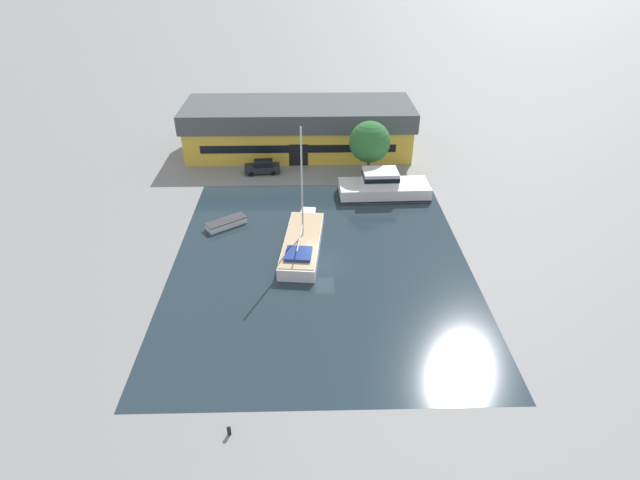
{
  "coord_description": "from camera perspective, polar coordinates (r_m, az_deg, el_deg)",
  "views": [
    {
      "loc": [
        -0.91,
        -37.15,
        25.81
      ],
      "look_at": [
        0.0,
        2.44,
        1.0
      ],
      "focal_mm": 28.0,
      "sensor_mm": 36.0,
      "label": 1
    }
  ],
  "objects": [
    {
      "name": "sailboat_moored",
      "position": [
        46.96,
        -2.03,
        -0.3
      ],
      "size": [
        4.32,
        11.7,
        11.75
      ],
      "rotation": [
        0.0,
        0.0,
        -0.1
      ],
      "color": "white",
      "rests_on": "water_canal"
    },
    {
      "name": "small_dinghy",
      "position": [
        51.64,
        -10.65,
        1.93
      ],
      "size": [
        4.26,
        3.61,
        0.69
      ],
      "rotation": [
        0.0,
        0.0,
        5.33
      ],
      "color": "white",
      "rests_on": "water_canal"
    },
    {
      "name": "motor_cruiser",
      "position": [
        56.95,
        7.19,
        6.08
      ],
      "size": [
        10.27,
        4.35,
        3.05
      ],
      "rotation": [
        0.0,
        0.0,
        1.6
      ],
      "color": "white",
      "rests_on": "water_canal"
    },
    {
      "name": "parked_car",
      "position": [
        62.5,
        -6.58,
        8.29
      ],
      "size": [
        4.43,
        2.09,
        1.65
      ],
      "rotation": [
        0.0,
        0.0,
        1.65
      ],
      "color": "#1E2328",
      "rests_on": "ground"
    },
    {
      "name": "mooring_bollard",
      "position": [
        32.34,
        -10.36,
        -20.61
      ],
      "size": [
        0.26,
        0.26,
        0.66
      ],
      "color": "black",
      "rests_on": "ground"
    },
    {
      "name": "quay_tree_near_building",
      "position": [
        59.38,
        5.7,
        11.09
      ],
      "size": [
        4.81,
        4.81,
        7.12
      ],
      "color": "brown",
      "rests_on": "ground"
    },
    {
      "name": "ground_plane",
      "position": [
        45.25,
        0.07,
        -2.71
      ],
      "size": [
        440.0,
        440.0,
        0.0
      ],
      "primitive_type": "plane",
      "color": "gray"
    },
    {
      "name": "water_canal",
      "position": [
        45.25,
        0.07,
        -2.71
      ],
      "size": [
        26.71,
        32.51,
        0.01
      ],
      "primitive_type": "cube",
      "color": "#1E2D38",
      "rests_on": "ground"
    },
    {
      "name": "warehouse_building",
      "position": [
        68.23,
        -2.44,
        12.73
      ],
      "size": [
        29.95,
        10.55,
        6.41
      ],
      "rotation": [
        0.0,
        0.0,
        -0.0
      ],
      "color": "gold",
      "rests_on": "ground"
    }
  ]
}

